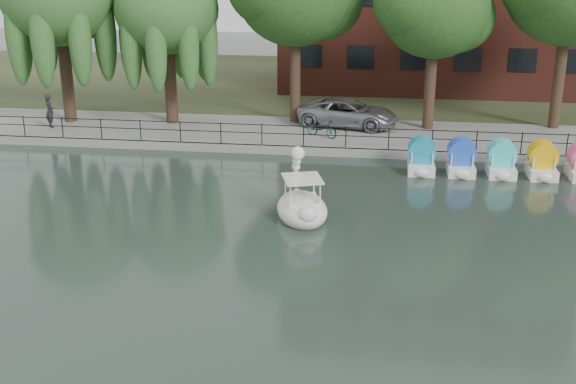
% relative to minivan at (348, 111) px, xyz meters
% --- Properties ---
extents(ground_plane, '(120.00, 120.00, 0.00)m').
position_rel_minivan_xyz_m(ground_plane, '(-1.89, -17.29, -1.22)').
color(ground_plane, '#384941').
extents(promenade, '(40.00, 6.00, 0.40)m').
position_rel_minivan_xyz_m(promenade, '(-1.89, -1.29, -1.02)').
color(promenade, gray).
rests_on(promenade, ground_plane).
extents(kerb, '(40.00, 0.25, 0.40)m').
position_rel_minivan_xyz_m(kerb, '(-1.89, -4.24, -1.02)').
color(kerb, gray).
rests_on(kerb, ground_plane).
extents(land_strip, '(60.00, 22.00, 0.36)m').
position_rel_minivan_xyz_m(land_strip, '(-1.89, 12.71, -1.04)').
color(land_strip, '#47512D').
rests_on(land_strip, ground_plane).
extents(railing, '(32.00, 0.05, 1.00)m').
position_rel_minivan_xyz_m(railing, '(-1.89, -4.04, -0.08)').
color(railing, black).
rests_on(railing, promenade).
extents(willow_mid, '(5.32, 5.32, 8.15)m').
position_rel_minivan_xyz_m(willow_mid, '(-9.39, -0.29, 5.02)').
color(willow_mid, '#473323').
rests_on(willow_mid, promenade).
extents(broadleaf_right, '(5.40, 5.40, 8.32)m').
position_rel_minivan_xyz_m(broadleaf_right, '(4.11, 0.21, 5.16)').
color(broadleaf_right, '#473323').
rests_on(broadleaf_right, promenade).
extents(minivan, '(3.82, 6.33, 1.65)m').
position_rel_minivan_xyz_m(minivan, '(0.00, 0.00, 0.00)').
color(minivan, gray).
rests_on(minivan, promenade).
extents(bicycle, '(1.37, 1.79, 1.00)m').
position_rel_minivan_xyz_m(bicycle, '(-1.16, -2.30, -0.32)').
color(bicycle, gray).
rests_on(bicycle, promenade).
extents(pedestrian, '(0.85, 0.85, 1.98)m').
position_rel_minivan_xyz_m(pedestrian, '(-15.34, -2.25, 0.17)').
color(pedestrian, black).
rests_on(pedestrian, promenade).
extents(swan_boat, '(2.57, 3.29, 2.45)m').
position_rel_minivan_xyz_m(swan_boat, '(-1.01, -12.34, -0.69)').
color(swan_boat, white).
rests_on(swan_boat, ground_plane).
extents(pedal_boat_row, '(9.65, 1.70, 1.40)m').
position_rel_minivan_xyz_m(pedal_boat_row, '(7.79, -6.12, -0.62)').
color(pedal_boat_row, white).
rests_on(pedal_boat_row, ground_plane).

